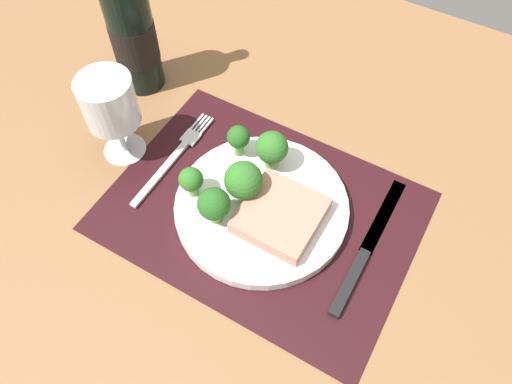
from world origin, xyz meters
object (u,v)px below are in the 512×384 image
(plate, at_px, (261,207))
(knife, at_px, (364,255))
(wine_glass, at_px, (110,105))
(wine_bottle, at_px, (133,33))
(steak, at_px, (281,215))
(fork, at_px, (174,157))

(plate, relative_size, knife, 1.03)
(wine_glass, bearing_deg, wine_bottle, 115.68)
(plate, xyz_separation_m, knife, (0.15, 0.01, -0.00))
(steak, xyz_separation_m, wine_glass, (-0.27, 0.00, 0.07))
(fork, xyz_separation_m, knife, (0.31, -0.01, 0.00))
(steak, xyz_separation_m, wine_bottle, (-0.33, 0.13, 0.07))
(wine_bottle, bearing_deg, wine_glass, -64.32)
(fork, relative_size, wine_bottle, 0.68)
(steak, distance_m, wine_glass, 0.27)
(plate, distance_m, fork, 0.16)
(plate, relative_size, wine_glass, 1.71)
(fork, distance_m, wine_bottle, 0.20)
(steak, distance_m, fork, 0.19)
(steak, relative_size, wine_glass, 0.75)
(fork, height_order, wine_glass, wine_glass)
(wine_bottle, xyz_separation_m, wine_glass, (0.06, -0.13, -0.00))
(plate, xyz_separation_m, wine_glass, (-0.23, -0.01, 0.08))
(plate, bearing_deg, steak, -14.58)
(plate, height_order, wine_glass, wine_glass)
(steak, bearing_deg, knife, 6.93)
(wine_bottle, bearing_deg, steak, -21.97)
(plate, bearing_deg, knife, 2.04)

